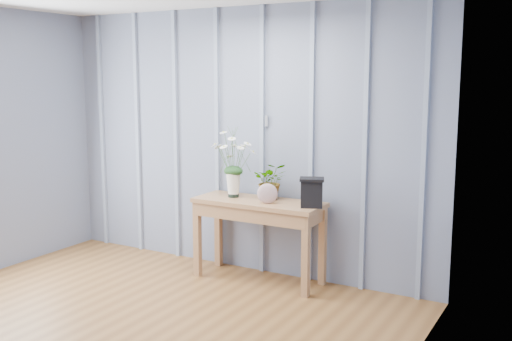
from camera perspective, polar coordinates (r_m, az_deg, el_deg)
The scene contains 6 objects.
room_shell at distance 4.60m, azimuth -10.30°, elevation 10.41°, with size 4.00×4.50×2.50m.
sideboard at distance 5.44m, azimuth 0.26°, elevation -4.04°, with size 1.20×0.45×0.75m.
daisy_vase at distance 5.49m, azimuth -2.18°, elevation 1.52°, with size 0.45×0.34×0.63m.
spider_plant at distance 5.42m, azimuth 1.42°, elevation -1.01°, with size 0.30×0.26×0.34m, color #173C18.
felt_disc_vessel at distance 5.25m, azimuth 1.10°, elevation -2.22°, with size 0.18×0.05×0.18m, color #875064.
carved_box at distance 5.14m, azimuth 5.33°, elevation -2.07°, with size 0.25×0.23×0.25m.
Camera 1 is at (2.93, -2.63, 1.87)m, focal length 42.00 mm.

